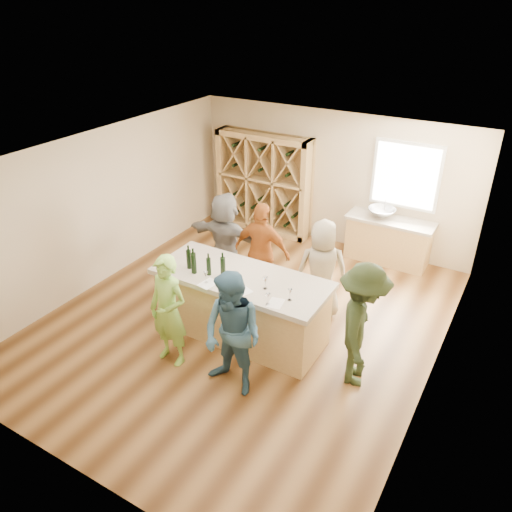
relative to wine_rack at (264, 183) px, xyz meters
The scene contains 33 objects.
floor 3.78m from the wine_rack, 65.36° to the right, with size 6.00×7.00×0.10m, color brown.
ceiling 4.00m from the wine_rack, 65.36° to the right, with size 6.00×7.00×0.10m, color white.
wall_back 1.56m from the wine_rack, 10.57° to the left, with size 6.00×0.10×2.80m, color beige.
wall_front 6.99m from the wine_rack, 77.60° to the right, with size 6.00×0.10×2.80m, color beige.
wall_left 3.63m from the wine_rack, 115.36° to the right, with size 0.10×7.00×2.80m, color beige.
wall_right 5.61m from the wine_rack, 35.70° to the right, with size 0.10×7.00×2.80m, color beige.
window_frame 3.08m from the wine_rack, ahead, with size 1.30×0.06×1.30m, color white.
window_pane 3.07m from the wine_rack, ahead, with size 1.18×0.01×1.18m, color white.
wine_rack is the anchor object (origin of this frame).
back_counter_base 2.98m from the wine_rack, ahead, with size 1.60×0.58×0.86m, color tan.
back_counter_top 2.91m from the wine_rack, ahead, with size 1.70×0.62×0.06m, color #B6A995.
sink 2.70m from the wine_rack, ahead, with size 0.54×0.54×0.19m, color silver.
faucet 2.70m from the wine_rack, ahead, with size 0.02×0.02×0.30m, color silver.
tasting_counter_base 4.02m from the wine_rack, 65.37° to the right, with size 2.60×1.00×1.00m, color tan.
tasting_counter_top 3.98m from the wine_rack, 65.37° to the right, with size 2.72×1.12×0.08m, color #B6A995.
wine_bottle_a 3.91m from the wine_rack, 77.56° to the right, with size 0.08×0.08×0.31m, color black.
wine_bottle_b 4.03m from the wine_rack, 75.69° to the right, with size 0.08×0.08×0.34m, color black.
wine_bottle_d 4.02m from the wine_rack, 72.32° to the right, with size 0.07×0.07×0.28m, color black.
wine_bottle_e 4.02m from the wine_rack, 69.17° to the right, with size 0.08×0.08×0.32m, color black.
wine_glass_a 4.25m from the wine_rack, 71.97° to the right, with size 0.07×0.07×0.18m, color white.
wine_glass_b 4.49m from the wine_rack, 66.02° to the right, with size 0.07×0.07×0.18m, color white.
wine_glass_c 4.72m from the wine_rack, 59.73° to the right, with size 0.06×0.06×0.17m, color white.
wine_glass_d 4.32m from the wine_rack, 60.15° to the right, with size 0.07×0.07×0.20m, color white.
wine_glass_e 4.63m from the wine_rack, 55.97° to the right, with size 0.07×0.07×0.17m, color white.
tasting_menu_a 4.27m from the wine_rack, 71.42° to the right, with size 0.21×0.29×0.00m, color white.
tasting_menu_b 4.43m from the wine_rack, 64.50° to the right, with size 0.20×0.28×0.00m, color white.
tasting_menu_c 4.70m from the wine_rack, 58.42° to the right, with size 0.20×0.27×0.00m, color white.
person_near_left 4.79m from the wine_rack, 76.82° to the right, with size 0.63×0.46×1.73m, color #8CC64C.
person_near_right 5.20m from the wine_rack, 64.93° to the right, with size 0.88×0.48×1.80m, color #335972.
person_server 5.15m from the wine_rack, 45.69° to the right, with size 1.19×0.55×1.84m, color #263319.
person_far_mid 2.83m from the wine_rack, 60.97° to the right, with size 1.04×0.53×1.78m, color #994C19.
person_far_right 3.51m from the wine_rack, 44.68° to the right, with size 0.84×0.54×1.71m, color gray.
person_far_left 2.45m from the wine_rack, 76.82° to the right, with size 1.64×0.59×1.77m, color slate.
Camera 1 is at (3.62, -5.81, 4.92)m, focal length 35.00 mm.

